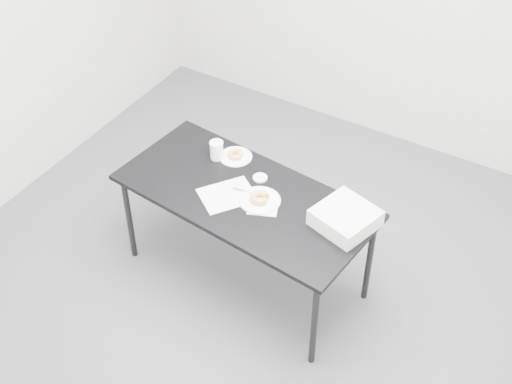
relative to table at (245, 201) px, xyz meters
The scene contains 13 objects.
floor 0.67m from the table, 37.00° to the right, with size 4.00×4.00×0.00m, color #4F4E54.
table is the anchor object (origin of this frame).
scorecard 0.12m from the table, 146.48° to the right, with size 0.24×0.31×0.00m, color white.
logo_patch 0.06m from the table, 80.66° to the left, with size 0.05×0.05×0.00m, color green.
pen 0.06m from the table, 135.06° to the left, with size 0.01×0.01×0.14m, color #0D9654.
napkin 0.15m from the table, 11.91° to the right, with size 0.17×0.17×0.00m, color white.
plate_near 0.12m from the table, ahead, with size 0.25×0.25×0.01m, color white.
donut_near 0.13m from the table, ahead, with size 0.12×0.12×0.04m, color #D48443.
plate_far 0.36m from the table, 130.62° to the left, with size 0.21×0.21×0.01m, color white.
donut_far 0.37m from the table, 130.62° to the left, with size 0.10×0.10×0.03m, color #D48443.
coffee_cup 0.41m from the table, 147.97° to the left, with size 0.08×0.08×0.12m, color white.
cup_lid 0.18m from the table, 88.79° to the left, with size 0.09×0.09×0.01m, color white.
bakery_box 0.63m from the table, ahead, with size 0.31×0.31×0.10m, color white.
Camera 1 is at (1.51, -2.55, 3.47)m, focal length 50.00 mm.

